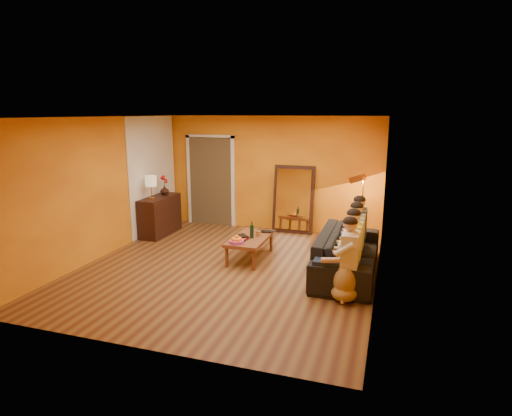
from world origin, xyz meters
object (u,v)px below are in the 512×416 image
(dog, at_px, (346,276))
(tumbler, at_px, (258,233))
(sideboard, at_px, (160,215))
(sofa, at_px, (347,253))
(mirror_frame, at_px, (293,199))
(person_mid_right, at_px, (357,237))
(vase, at_px, (165,190))
(floor_lamp, at_px, (362,211))
(coffee_table, at_px, (250,248))
(person_mid_left, at_px, (353,247))
(person_far_left, at_px, (350,258))
(laptop, at_px, (265,232))
(table_lamp, at_px, (151,188))
(person_far_right, at_px, (359,229))
(wine_bottle, at_px, (252,230))

(dog, distance_m, tumbler, 2.23)
(sideboard, relative_size, sofa, 0.49)
(mirror_frame, distance_m, tumbler, 1.95)
(person_mid_right, distance_m, vase, 4.56)
(floor_lamp, distance_m, tumbler, 2.24)
(coffee_table, xyz_separation_m, person_mid_left, (1.92, -0.61, 0.40))
(vase, bearing_deg, tumbler, -22.94)
(coffee_table, bearing_deg, person_far_left, -31.20)
(sofa, bearing_deg, laptop, 72.46)
(sideboard, height_order, person_far_left, person_far_left)
(person_far_left, bearing_deg, person_mid_left, 90.00)
(sideboard, bearing_deg, mirror_frame, 21.16)
(floor_lamp, relative_size, laptop, 3.91)
(table_lamp, height_order, coffee_table, table_lamp)
(table_lamp, height_order, vase, table_lamp)
(table_lamp, relative_size, person_far_right, 0.42)
(person_far_left, bearing_deg, wine_bottle, 149.36)
(sofa, bearing_deg, person_far_right, -11.31)
(floor_lamp, relative_size, person_far_left, 1.18)
(dog, relative_size, vase, 3.42)
(coffee_table, height_order, person_far_right, person_far_right)
(table_lamp, relative_size, person_mid_left, 0.42)
(sideboard, relative_size, tumbler, 11.14)
(coffee_table, height_order, laptop, laptop)
(person_mid_right, relative_size, vase, 5.86)
(mirror_frame, xyz_separation_m, person_far_left, (1.58, -3.20, -0.15))
(sideboard, relative_size, floor_lamp, 0.82)
(coffee_table, distance_m, laptop, 0.45)
(mirror_frame, distance_m, person_far_right, 2.22)
(sideboard, height_order, person_mid_right, person_mid_right)
(table_lamp, distance_m, sofa, 4.38)
(sofa, height_order, tumbler, sofa)
(sofa, bearing_deg, person_mid_right, -52.43)
(sofa, distance_m, floor_lamp, 1.67)
(person_mid_left, bearing_deg, coffee_table, 162.40)
(wine_bottle, bearing_deg, laptop, 72.00)
(person_mid_left, distance_m, vase, 4.74)
(laptop, height_order, vase, vase)
(mirror_frame, distance_m, person_mid_right, 2.63)
(dog, xyz_separation_m, person_mid_left, (0.04, 0.63, 0.25))
(coffee_table, distance_m, wine_bottle, 0.37)
(sideboard, relative_size, person_mid_left, 0.97)
(person_mid_left, bearing_deg, mirror_frame, 120.84)
(mirror_frame, bearing_deg, tumbler, -96.69)
(person_far_left, xyz_separation_m, wine_bottle, (-1.87, 1.11, -0.03))
(mirror_frame, distance_m, person_far_left, 3.57)
(person_mid_right, xyz_separation_m, laptop, (-1.74, 0.41, -0.18))
(wine_bottle, distance_m, laptop, 0.44)
(person_far_left, distance_m, person_mid_left, 0.55)
(coffee_table, relative_size, person_far_left, 1.00)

